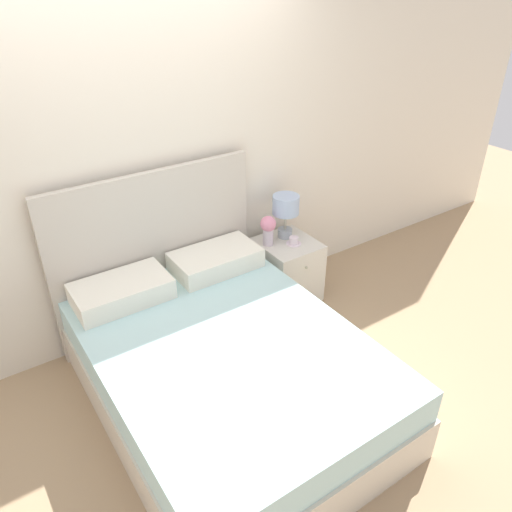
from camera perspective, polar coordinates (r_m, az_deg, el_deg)
name	(u,v)px	position (r m, az deg, el deg)	size (l,w,h in m)	color
ground_plane	(163,322)	(3.99, -10.54, -7.40)	(12.00, 12.00, 0.00)	tan
wall_back	(140,160)	(3.43, -13.10, 10.65)	(8.00, 0.06, 2.60)	silver
bed	(221,361)	(3.18, -3.98, -11.89)	(1.50, 1.99, 1.24)	beige
nightstand	(287,270)	(4.08, 3.55, -1.56)	(0.43, 0.48, 0.51)	silver
table_lamp	(286,208)	(3.92, 3.41, 5.45)	(0.21, 0.21, 0.36)	#A8B2BC
flower_vase	(268,228)	(3.85, 1.42, 3.21)	(0.12, 0.12, 0.24)	silver
teacup	(294,241)	(3.92, 4.34, 1.72)	(0.12, 0.12, 0.06)	white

